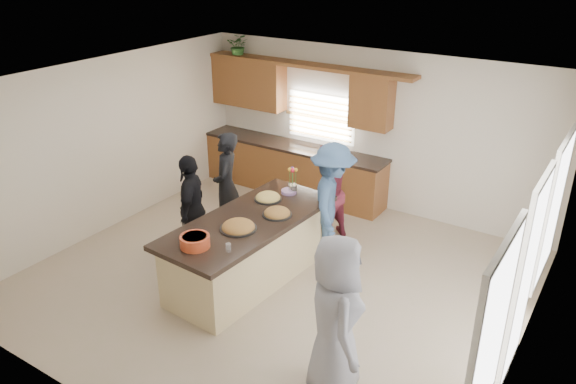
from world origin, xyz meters
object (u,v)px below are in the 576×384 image
Objects in this scene: salad_bowl at (195,241)px; woman_left_front at (192,208)px; woman_left_mid at (326,193)px; woman_left_back at (227,186)px; woman_right_front at (335,318)px; woman_right_back at (332,202)px; island at (250,250)px.

salad_bowl is 1.40m from woman_left_front.
woman_left_back is at bearing -43.90° from woman_left_mid.
woman_left_back is at bearing 15.65° from woman_right_front.
salad_bowl is 2.08m from woman_left_back.
woman_left_mid is 0.97× the size of woman_left_front.
woman_left_front is at bearing 133.80° from salad_bowl.
woman_right_back is (0.75, 2.16, -0.13)m from salad_bowl.
salad_bowl is at bearing -92.30° from island.
woman_left_back is at bearing 117.98° from salad_bowl.
woman_left_front reaches higher than salad_bowl.
woman_left_mid is 2.09m from woman_left_front.
island is 1.44m from woman_left_back.
woman_left_back is 1.57m from woman_left_mid.
woman_right_back is (0.65, 1.19, 0.45)m from island.
woman_left_back reaches higher than woman_left_front.
island is at bearing 128.27° from woman_right_back.
woman_right_front is (1.72, -2.88, 0.12)m from woman_left_mid.
woman_left_mid is (0.30, 1.61, 0.35)m from island.
island is 1.14m from salad_bowl.
woman_right_front is (2.13, -0.29, -0.11)m from salad_bowl.
woman_left_front is (-1.37, -1.59, 0.02)m from woman_left_mid.
salad_bowl is 0.20× the size of woman_right_front.
woman_left_mid is 0.89× the size of woman_right_back.
salad_bowl is at bearing 8.53° from woman_left_mid.
woman_right_back is (0.34, -0.43, 0.10)m from woman_left_mid.
woman_right_back is at bearing 69.67° from woman_left_back.
woman_left_mid is (0.41, 2.59, -0.23)m from salad_bowl.
island is at bearing 60.54° from woman_left_front.
woman_left_mid is at bearing -9.03° from woman_right_front.
woman_left_front is 3.35m from woman_right_front.
island is at bearing 6.80° from woman_left_mid.
woman_right_front is (3.09, -1.29, 0.09)m from woman_left_front.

